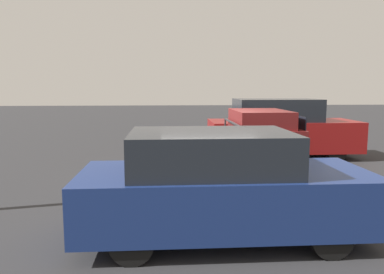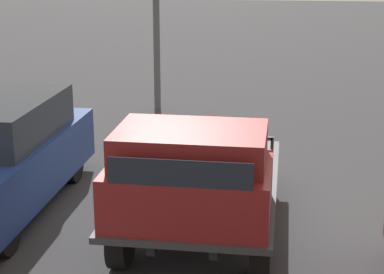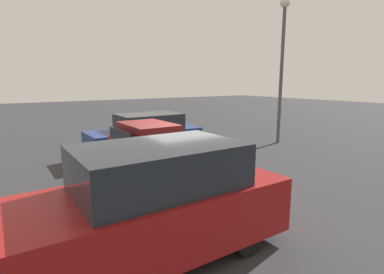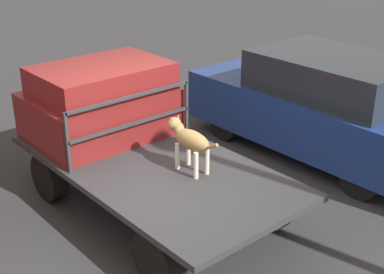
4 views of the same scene
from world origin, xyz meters
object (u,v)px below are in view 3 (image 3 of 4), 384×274
at_px(flatbed_truck, 182,161).
at_px(parked_pickup_far, 150,205).
at_px(light_pole_near, 283,50).
at_px(dog, 190,139).
at_px(parked_sedan, 146,135).

xyz_separation_m(flatbed_truck, parked_pickup_far, (2.73, 3.40, 0.40)).
distance_m(flatbed_truck, light_pole_near, 8.07).
bearing_deg(dog, parked_sedan, -98.01).
bearing_deg(dog, parked_pickup_far, 37.15).
bearing_deg(flatbed_truck, dog, -153.50).
height_order(flatbed_truck, parked_sedan, parked_sedan).
height_order(flatbed_truck, parked_pickup_far, parked_pickup_far).
bearing_deg(parked_sedan, parked_pickup_far, 74.08).
bearing_deg(dog, light_pole_near, -175.79).
relative_size(flatbed_truck, parked_sedan, 0.91).
relative_size(parked_sedan, parked_pickup_far, 0.91).
height_order(parked_sedan, parked_pickup_far, parked_pickup_far).
bearing_deg(parked_pickup_far, light_pole_near, -159.54).
bearing_deg(dog, flatbed_truck, 14.96).
xyz_separation_m(parked_sedan, light_pole_near, (-6.52, 1.22, 3.57)).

